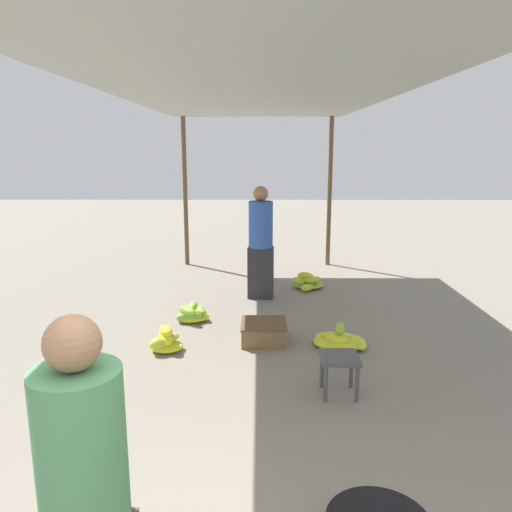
% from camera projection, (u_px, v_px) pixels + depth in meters
% --- Properties ---
extents(canopy_post_back_left, '(0.08, 0.08, 2.72)m').
position_uv_depth(canopy_post_back_left, '(185.00, 192.00, 9.21)').
color(canopy_post_back_left, brown).
rests_on(canopy_post_back_left, ground).
extents(canopy_post_back_right, '(0.08, 0.08, 2.72)m').
position_uv_depth(canopy_post_back_right, '(330.00, 193.00, 9.19)').
color(canopy_post_back_right, brown).
rests_on(canopy_post_back_right, ground).
extents(canopy_tarp, '(3.07, 8.08, 0.04)m').
position_uv_depth(canopy_tarp, '(256.00, 91.00, 5.15)').
color(canopy_tarp, '#9EA399').
rests_on(canopy_tarp, canopy_post_front_left).
extents(vendor_foreground, '(0.36, 0.35, 1.59)m').
position_uv_depth(vendor_foreground, '(86.00, 504.00, 1.92)').
color(vendor_foreground, '#4C4238').
rests_on(vendor_foreground, ground).
extents(stool, '(0.34, 0.34, 0.37)m').
position_uv_depth(stool, '(339.00, 363.00, 4.42)').
color(stool, '#4C4C4C').
rests_on(stool, ground).
extents(banana_pile_left_0, '(0.37, 0.36, 0.28)m').
position_uv_depth(banana_pile_left_0, '(165.00, 342.00, 5.41)').
color(banana_pile_left_0, '#9EC430').
rests_on(banana_pile_left_0, ground).
extents(banana_pile_left_1, '(0.45, 0.51, 0.22)m').
position_uv_depth(banana_pile_left_1, '(193.00, 314.00, 6.37)').
color(banana_pile_left_1, '#89BB34').
rests_on(banana_pile_left_1, ground).
extents(banana_pile_right_0, '(0.52, 0.56, 0.25)m').
position_uv_depth(banana_pile_right_0, '(308.00, 282.00, 7.85)').
color(banana_pile_right_0, yellow).
rests_on(banana_pile_right_0, ground).
extents(banana_pile_right_1, '(0.59, 0.52, 0.27)m').
position_uv_depth(banana_pile_right_1, '(340.00, 340.00, 5.56)').
color(banana_pile_right_1, yellow).
rests_on(banana_pile_right_1, ground).
extents(crate_near, '(0.51, 0.51, 0.23)m').
position_uv_depth(crate_near, '(264.00, 332.00, 5.69)').
color(crate_near, brown).
rests_on(crate_near, ground).
extents(shopper_walking_mid, '(0.39, 0.39, 1.64)m').
position_uv_depth(shopper_walking_mid, '(261.00, 241.00, 7.19)').
color(shopper_walking_mid, '#2D2D33').
rests_on(shopper_walking_mid, ground).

